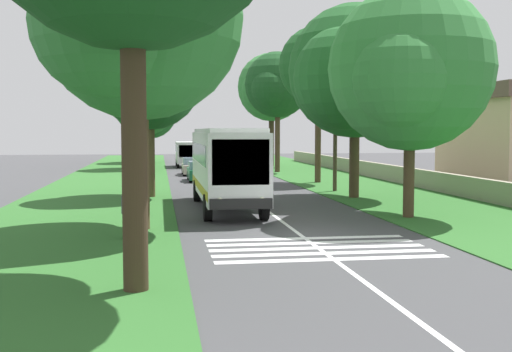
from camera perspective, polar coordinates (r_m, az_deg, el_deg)
ground at (r=22.72m, az=3.93°, el=-5.21°), size 160.00×160.00×0.00m
grass_verge_left at (r=37.22m, az=-13.67°, el=-1.68°), size 120.00×8.00×0.04m
grass_verge_right at (r=39.31m, az=10.89°, el=-1.34°), size 120.00×8.00×0.04m
centre_line at (r=37.39m, az=-1.05°, el=-1.57°), size 110.00×0.16×0.01m
coach_bus at (r=29.94m, az=-2.68°, el=1.15°), size 11.16×2.62×3.73m
zebra_crossing at (r=20.28m, az=5.50°, el=-6.33°), size 4.05×6.80×0.01m
trailing_car_0 at (r=47.08m, az=-4.95°, el=0.38°), size 4.30×1.78×1.43m
trailing_car_1 at (r=53.59m, az=-5.58°, el=0.81°), size 4.30×1.78×1.43m
trailing_minibus_0 at (r=65.52m, az=-6.13°, el=2.16°), size 6.00×2.14×2.53m
roadside_tree_left_0 at (r=35.85m, az=-9.62°, el=8.42°), size 6.91×5.85×9.48m
roadside_tree_left_1 at (r=74.67m, az=-9.45°, el=5.40°), size 7.59×5.98×8.65m
roadside_tree_left_3 at (r=62.33m, az=-9.89°, el=6.10°), size 7.30×5.94×9.09m
roadside_tree_left_4 at (r=24.15m, az=-10.65°, el=13.21°), size 8.78×7.43×11.40m
roadside_tree_right_0 at (r=65.41m, az=1.20°, el=7.66°), size 8.33×6.83×11.39m
roadside_tree_right_1 at (r=35.24m, az=8.36°, el=8.79°), size 9.03×7.30×10.38m
roadside_tree_right_2 at (r=27.84m, az=13.03°, el=8.79°), size 8.15×6.80×9.55m
roadside_tree_right_3 at (r=45.64m, az=5.35°, el=9.45°), size 6.51×5.52×10.86m
roadside_tree_right_4 at (r=56.84m, az=1.77°, el=7.89°), size 6.78×5.75×10.48m
utility_pole at (r=38.78m, az=7.01°, el=4.81°), size 0.24×1.40×8.04m
roadside_wall at (r=45.12m, az=12.86°, el=0.07°), size 70.00×0.40×1.15m
pedestrian at (r=21.91m, az=-11.35°, el=-3.23°), size 0.34×0.34×1.69m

